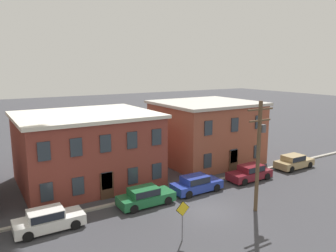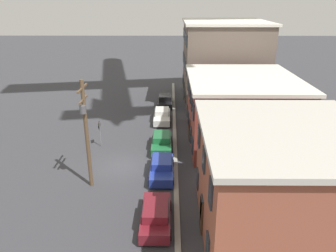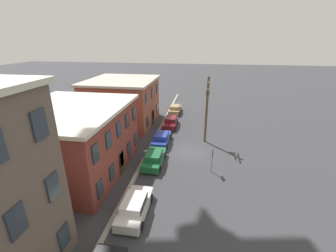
% 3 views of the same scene
% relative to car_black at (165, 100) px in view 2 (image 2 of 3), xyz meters
% --- Properties ---
extents(ground_plane, '(200.00, 200.00, 0.00)m').
position_rel_car_black_xyz_m(ground_plane, '(16.53, -3.34, -0.75)').
color(ground_plane, '#38383D').
extents(kerb_strip, '(56.00, 0.36, 0.16)m').
position_rel_car_black_xyz_m(kerb_strip, '(16.53, 1.16, -0.67)').
color(kerb_strip, '#9E998E').
rests_on(kerb_strip, ground_plane).
extents(apartment_corner, '(12.50, 10.68, 10.49)m').
position_rel_car_black_xyz_m(apartment_corner, '(-3.07, 7.74, 4.51)').
color(apartment_corner, '#66564C').
rests_on(apartment_corner, ground_plane).
extents(apartment_midblock, '(12.03, 10.14, 6.41)m').
position_rel_car_black_xyz_m(apartment_midblock, '(10.98, 7.47, 2.47)').
color(apartment_midblock, brown).
rests_on(apartment_midblock, ground_plane).
extents(apartment_far, '(10.52, 9.60, 6.71)m').
position_rel_car_black_xyz_m(apartment_far, '(24.56, 7.20, 2.62)').
color(apartment_far, brown).
rests_on(apartment_far, ground_plane).
extents(car_black, '(4.40, 1.92, 1.43)m').
position_rel_car_black_xyz_m(car_black, '(0.00, 0.00, 0.00)').
color(car_black, black).
rests_on(car_black, ground_plane).
extents(car_white, '(4.40, 1.92, 1.43)m').
position_rel_car_black_xyz_m(car_white, '(5.82, -0.24, 0.00)').
color(car_white, silver).
rests_on(car_white, ground_plane).
extents(car_green, '(4.40, 1.92, 1.43)m').
position_rel_car_black_xyz_m(car_green, '(13.03, -0.09, 0.00)').
color(car_green, '#1E6638').
rests_on(car_green, ground_plane).
extents(car_blue, '(4.40, 1.92, 1.43)m').
position_rel_car_black_xyz_m(car_blue, '(17.99, 0.05, 0.00)').
color(car_blue, '#233899').
rests_on(car_blue, ground_plane).
extents(car_maroon, '(4.40, 1.92, 1.43)m').
position_rel_car_black_xyz_m(car_maroon, '(24.09, -0.17, 0.00)').
color(car_maroon, maroon).
rests_on(car_maroon, ground_plane).
extents(caution_sign, '(0.98, 0.08, 2.59)m').
position_rel_car_black_xyz_m(caution_sign, '(12.52, -5.95, 0.98)').
color(caution_sign, slate).
rests_on(caution_sign, ground_plane).
extents(utility_pole, '(2.40, 0.44, 8.18)m').
position_rel_car_black_xyz_m(utility_pole, '(19.58, -5.25, 3.86)').
color(utility_pole, brown).
rests_on(utility_pole, ground_plane).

